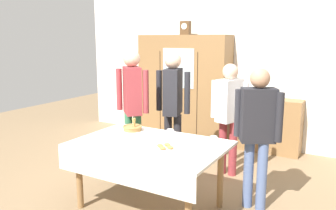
{
  "coord_description": "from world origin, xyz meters",
  "views": [
    {
      "loc": [
        1.94,
        -3.18,
        1.87
      ],
      "look_at": [
        0.0,
        0.2,
        1.1
      ],
      "focal_mm": 36.48,
      "sensor_mm": 36.0,
      "label": 1
    }
  ],
  "objects_px": {
    "book_stack": "(269,97)",
    "tea_cup_back_edge": "(214,139)",
    "bookshelf_low": "(267,125)",
    "tea_cup_near_right": "(170,132)",
    "tea_cup_mid_right": "(206,144)",
    "spoon_far_left": "(115,134)",
    "mantel_clock": "(185,28)",
    "tea_cup_mid_left": "(132,149)",
    "person_near_right_end": "(132,99)",
    "pastry_plate": "(165,148)",
    "dining_table": "(148,152)",
    "person_by_cabinet": "(258,126)",
    "wall_cabinet": "(184,88)",
    "tea_cup_center": "(167,138)",
    "spoon_mid_right": "(196,158)",
    "person_beside_shelf": "(173,100)",
    "person_behind_table_right": "(229,109)",
    "bread_basket": "(133,128)",
    "tea_cup_near_left": "(125,143)"
  },
  "relations": [
    {
      "from": "book_stack",
      "to": "pastry_plate",
      "type": "relative_size",
      "value": 0.8
    },
    {
      "from": "dining_table",
      "to": "spoon_far_left",
      "type": "bearing_deg",
      "value": 169.81
    },
    {
      "from": "pastry_plate",
      "to": "person_by_cabinet",
      "type": "relative_size",
      "value": 0.18
    },
    {
      "from": "tea_cup_center",
      "to": "tea_cup_near_right",
      "type": "bearing_deg",
      "value": 110.72
    },
    {
      "from": "tea_cup_near_right",
      "to": "bookshelf_low",
      "type": "bearing_deg",
      "value": 74.59
    },
    {
      "from": "person_by_cabinet",
      "to": "tea_cup_mid_left",
      "type": "bearing_deg",
      "value": -138.11
    },
    {
      "from": "mantel_clock",
      "to": "bookshelf_low",
      "type": "distance_m",
      "value": 2.21
    },
    {
      "from": "dining_table",
      "to": "bread_basket",
      "type": "distance_m",
      "value": 0.59
    },
    {
      "from": "person_near_right_end",
      "to": "person_by_cabinet",
      "type": "bearing_deg",
      "value": -5.74
    },
    {
      "from": "dining_table",
      "to": "person_by_cabinet",
      "type": "xyz_separation_m",
      "value": [
        1.01,
        0.6,
        0.29
      ]
    },
    {
      "from": "pastry_plate",
      "to": "spoon_mid_right",
      "type": "distance_m",
      "value": 0.39
    },
    {
      "from": "bookshelf_low",
      "to": "pastry_plate",
      "type": "bearing_deg",
      "value": -98.07
    },
    {
      "from": "bookshelf_low",
      "to": "tea_cup_mid_right",
      "type": "distance_m",
      "value": 2.43
    },
    {
      "from": "tea_cup_near_right",
      "to": "tea_cup_mid_left",
      "type": "bearing_deg",
      "value": -91.64
    },
    {
      "from": "tea_cup_back_edge",
      "to": "tea_cup_near_left",
      "type": "bearing_deg",
      "value": -141.78
    },
    {
      "from": "pastry_plate",
      "to": "person_by_cabinet",
      "type": "xyz_separation_m",
      "value": [
        0.76,
        0.67,
        0.18
      ]
    },
    {
      "from": "dining_table",
      "to": "tea_cup_back_edge",
      "type": "height_order",
      "value": "tea_cup_back_edge"
    },
    {
      "from": "bookshelf_low",
      "to": "tea_cup_mid_left",
      "type": "bearing_deg",
      "value": -102.09
    },
    {
      "from": "bookshelf_low",
      "to": "tea_cup_near_right",
      "type": "distance_m",
      "value": 2.31
    },
    {
      "from": "tea_cup_back_edge",
      "to": "pastry_plate",
      "type": "bearing_deg",
      "value": -124.54
    },
    {
      "from": "bookshelf_low",
      "to": "spoon_mid_right",
      "type": "relative_size",
      "value": 9.05
    },
    {
      "from": "tea_cup_mid_right",
      "to": "spoon_far_left",
      "type": "height_order",
      "value": "tea_cup_mid_right"
    },
    {
      "from": "bookshelf_low",
      "to": "person_beside_shelf",
      "type": "xyz_separation_m",
      "value": [
        -0.94,
        -1.56,
        0.58
      ]
    },
    {
      "from": "bread_basket",
      "to": "tea_cup_near_right",
      "type": "bearing_deg",
      "value": 9.25
    },
    {
      "from": "wall_cabinet",
      "to": "tea_cup_mid_left",
      "type": "distance_m",
      "value": 3.04
    },
    {
      "from": "book_stack",
      "to": "tea_cup_back_edge",
      "type": "height_order",
      "value": "book_stack"
    },
    {
      "from": "mantel_clock",
      "to": "tea_cup_back_edge",
      "type": "relative_size",
      "value": 1.85
    },
    {
      "from": "book_stack",
      "to": "tea_cup_center",
      "type": "bearing_deg",
      "value": -101.99
    },
    {
      "from": "tea_cup_near_left",
      "to": "pastry_plate",
      "type": "distance_m",
      "value": 0.44
    },
    {
      "from": "mantel_clock",
      "to": "bread_basket",
      "type": "relative_size",
      "value": 1.0
    },
    {
      "from": "wall_cabinet",
      "to": "person_behind_table_right",
      "type": "relative_size",
      "value": 1.25
    },
    {
      "from": "tea_cup_back_edge",
      "to": "person_by_cabinet",
      "type": "height_order",
      "value": "person_by_cabinet"
    },
    {
      "from": "spoon_mid_right",
      "to": "bookshelf_low",
      "type": "bearing_deg",
      "value": 90.01
    },
    {
      "from": "tea_cup_back_edge",
      "to": "tea_cup_mid_left",
      "type": "xyz_separation_m",
      "value": [
        -0.58,
        -0.71,
        0.0
      ]
    },
    {
      "from": "wall_cabinet",
      "to": "tea_cup_center",
      "type": "relative_size",
      "value": 14.81
    },
    {
      "from": "tea_cup_mid_left",
      "to": "pastry_plate",
      "type": "relative_size",
      "value": 0.46
    },
    {
      "from": "wall_cabinet",
      "to": "person_beside_shelf",
      "type": "xyz_separation_m",
      "value": [
        0.6,
        -1.51,
        0.07
      ]
    },
    {
      "from": "tea_cup_mid_right",
      "to": "person_beside_shelf",
      "type": "distance_m",
      "value": 1.25
    },
    {
      "from": "tea_cup_mid_left",
      "to": "person_by_cabinet",
      "type": "bearing_deg",
      "value": 41.89
    },
    {
      "from": "bookshelf_low",
      "to": "person_behind_table_right",
      "type": "height_order",
      "value": "person_behind_table_right"
    },
    {
      "from": "bread_basket",
      "to": "tea_cup_near_left",
      "type": "bearing_deg",
      "value": -61.46
    },
    {
      "from": "tea_cup_back_edge",
      "to": "tea_cup_mid_right",
      "type": "distance_m",
      "value": 0.19
    },
    {
      "from": "book_stack",
      "to": "person_near_right_end",
      "type": "height_order",
      "value": "person_near_right_end"
    },
    {
      "from": "wall_cabinet",
      "to": "tea_cup_back_edge",
      "type": "distance_m",
      "value": 2.64
    },
    {
      "from": "tea_cup_center",
      "to": "spoon_far_left",
      "type": "distance_m",
      "value": 0.66
    },
    {
      "from": "bread_basket",
      "to": "spoon_mid_right",
      "type": "height_order",
      "value": "bread_basket"
    },
    {
      "from": "tea_cup_mid_right",
      "to": "person_behind_table_right",
      "type": "xyz_separation_m",
      "value": [
        -0.17,
        1.14,
        0.15
      ]
    },
    {
      "from": "dining_table",
      "to": "tea_cup_near_right",
      "type": "bearing_deg",
      "value": 85.87
    },
    {
      "from": "dining_table",
      "to": "tea_cup_near_right",
      "type": "xyz_separation_m",
      "value": [
        0.03,
        0.43,
        0.13
      ]
    },
    {
      "from": "bookshelf_low",
      "to": "bread_basket",
      "type": "height_order",
      "value": "bread_basket"
    }
  ]
}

